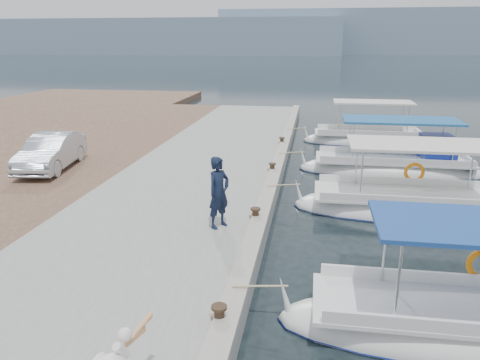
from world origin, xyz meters
name	(u,v)px	position (x,y,z in m)	size (l,w,h in m)	color
ground	(262,261)	(0.00, 0.00, 0.00)	(400.00, 400.00, 0.00)	black
concrete_quay	(194,186)	(-3.00, 5.00, 0.25)	(6.00, 40.00, 0.50)	gray
quay_curb	(272,181)	(-0.22, 5.00, 0.56)	(0.44, 40.00, 0.12)	gray
cobblestone_strip	(64,180)	(-8.00, 5.00, 0.25)	(4.00, 40.00, 0.50)	brown
distant_hills	(387,36)	(29.61, 201.49, 7.61)	(330.00, 60.00, 18.00)	gray
fishing_caique_b	(478,332)	(4.26, -2.49, 0.12)	(7.35, 2.16, 2.83)	silver
fishing_caique_c	(409,208)	(4.23, 4.20, 0.12)	(7.29, 2.49, 2.83)	silver
fishing_caique_d	(394,168)	(4.48, 8.91, 0.19)	(7.58, 2.37, 2.83)	silver
fishing_caique_e	(367,141)	(3.96, 14.73, 0.13)	(6.74, 2.16, 2.83)	silver
mooring_bollards	(256,213)	(-0.35, 1.50, 0.69)	(0.28, 20.28, 0.33)	black
fisherman	(219,192)	(-1.23, 0.83, 1.45)	(0.69, 0.45, 1.90)	black
parked_car	(51,152)	(-8.75, 5.58, 1.17)	(1.41, 4.05, 1.34)	silver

